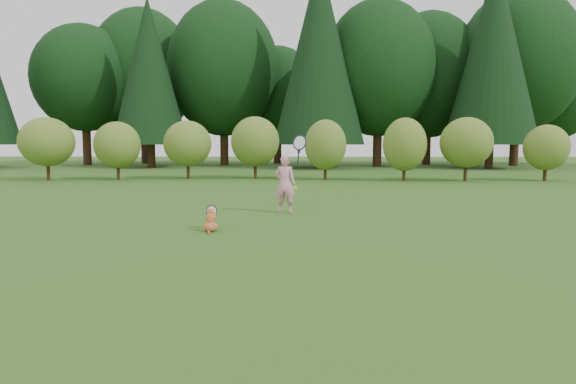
# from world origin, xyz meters

# --- Properties ---
(ground) EXTENTS (100.00, 100.00, 0.00)m
(ground) POSITION_xyz_m (0.00, 0.00, 0.00)
(ground) COLOR #245618
(ground) RESTS_ON ground
(shrub_row) EXTENTS (28.00, 3.00, 2.80)m
(shrub_row) POSITION_xyz_m (0.00, 13.00, 1.40)
(shrub_row) COLOR #5B7B26
(shrub_row) RESTS_ON ground
(woodland_backdrop) EXTENTS (48.00, 10.00, 15.00)m
(woodland_backdrop) POSITION_xyz_m (0.00, 23.00, 7.50)
(woodland_backdrop) COLOR black
(woodland_backdrop) RESTS_ON ground
(child) EXTENTS (0.78, 0.54, 1.96)m
(child) POSITION_xyz_m (0.07, 3.05, 0.69)
(child) COLOR #FF98C2
(child) RESTS_ON ground
(cat) EXTENTS (0.35, 0.58, 0.58)m
(cat) POSITION_xyz_m (-1.19, 0.67, 0.22)
(cat) COLOR #D35A28
(cat) RESTS_ON ground
(tennis_ball) EXTENTS (0.07, 0.07, 0.07)m
(tennis_ball) POSITION_xyz_m (0.35, 0.07, 0.83)
(tennis_ball) COLOR #A4DB19
(tennis_ball) RESTS_ON ground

